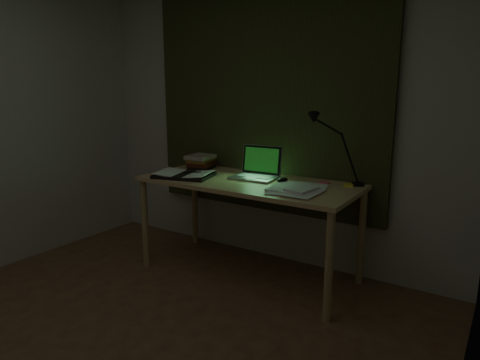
% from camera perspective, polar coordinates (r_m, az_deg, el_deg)
% --- Properties ---
extents(wall_back, '(3.50, 0.00, 2.50)m').
position_cam_1_polar(wall_back, '(3.77, 3.45, 8.19)').
color(wall_back, beige).
rests_on(wall_back, ground).
extents(wall_right, '(0.00, 4.00, 2.50)m').
position_cam_1_polar(wall_right, '(1.30, 27.50, -1.15)').
color(wall_right, beige).
rests_on(wall_right, ground).
extents(curtain, '(2.20, 0.06, 2.00)m').
position_cam_1_polar(curtain, '(3.72, 3.18, 11.23)').
color(curtain, '#2C2F17').
rests_on(curtain, wall_back).
extents(desk, '(1.74, 0.76, 0.79)m').
position_cam_1_polar(desk, '(3.49, 1.08, -6.45)').
color(desk, '#DDB177').
rests_on(desk, floor).
extents(laptop, '(0.38, 0.42, 0.26)m').
position_cam_1_polar(laptop, '(3.43, 1.87, 2.26)').
color(laptop, '#AEAFB3').
rests_on(laptop, desk).
extents(open_textbook, '(0.52, 0.43, 0.04)m').
position_cam_1_polar(open_textbook, '(3.55, -7.45, 0.73)').
color(open_textbook, white).
rests_on(open_textbook, desk).
extents(book_stack, '(0.24, 0.28, 0.13)m').
position_cam_1_polar(book_stack, '(3.88, -5.13, 2.46)').
color(book_stack, white).
rests_on(book_stack, desk).
extents(loose_papers, '(0.45, 0.47, 0.02)m').
position_cam_1_polar(loose_papers, '(3.11, 7.47, -1.09)').
color(loose_papers, white).
rests_on(loose_papers, desk).
extents(mouse, '(0.09, 0.12, 0.04)m').
position_cam_1_polar(mouse, '(3.33, 5.68, 0.02)').
color(mouse, black).
rests_on(mouse, desk).
extents(sticky_yellow, '(0.08, 0.08, 0.02)m').
position_cam_1_polar(sticky_yellow, '(3.30, 14.32, -0.64)').
color(sticky_yellow, yellow).
rests_on(sticky_yellow, desk).
extents(sticky_pink, '(0.07, 0.07, 0.01)m').
position_cam_1_polar(sticky_pink, '(3.34, 11.19, -0.36)').
color(sticky_pink, '#FF637A').
rests_on(sticky_pink, desk).
extents(desk_lamp, '(0.37, 0.30, 0.52)m').
position_cam_1_polar(desk_lamp, '(3.29, 15.68, 3.71)').
color(desk_lamp, black).
rests_on(desk_lamp, desk).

